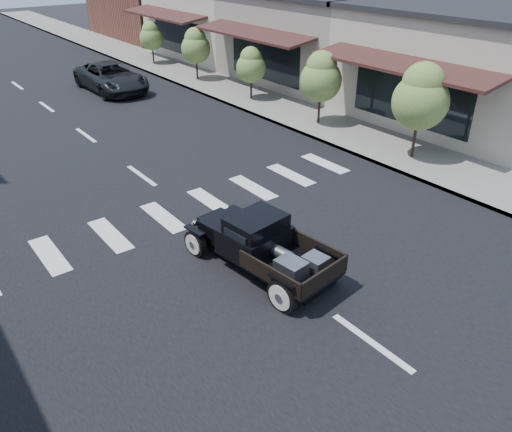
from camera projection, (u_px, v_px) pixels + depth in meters
ground at (274, 273)px, 11.85m from camera, size 120.00×120.00×0.00m
road at (61, 117)px, 22.25m from camera, size 14.00×80.00×0.02m
road_markings at (106, 150)px, 18.78m from camera, size 12.00×60.00×0.06m
sidewalk_right at (219, 86)px, 26.75m from camera, size 3.00×80.00×0.15m
storefront_near at (484, 64)px, 21.55m from camera, size 10.00×9.00×4.50m
storefront_mid at (335, 36)px, 27.79m from camera, size 10.00×9.00×4.50m
storefront_far at (240, 19)px, 34.03m from camera, size 10.00×9.00×4.50m
small_tree_a at (418, 113)px, 17.08m from camera, size 1.92×1.92×3.19m
small_tree_b at (320, 89)px, 20.48m from camera, size 1.71×1.71×2.85m
small_tree_c at (251, 74)px, 23.88m from camera, size 1.42×1.42×2.36m
small_tree_d at (196, 54)px, 27.27m from camera, size 1.58×1.58×2.63m
small_tree_e at (152, 43)px, 30.94m from camera, size 1.45×1.45×2.41m
hotrod_pickup at (262, 244)px, 11.65m from camera, size 2.36×4.24×1.40m
second_car at (111, 78)px, 25.81m from camera, size 2.42×5.14×1.42m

